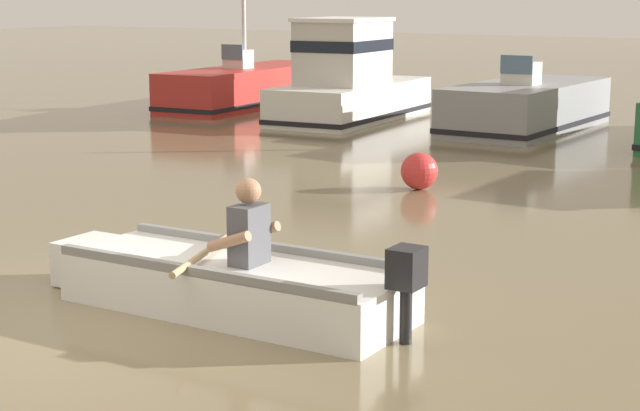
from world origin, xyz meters
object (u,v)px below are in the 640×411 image
object	(u,v)px
rowboat_with_person	(229,282)
mooring_buoy	(419,171)
moored_boat_red	(248,87)
moored_boat_white	(348,83)
moored_boat_grey	(527,107)

from	to	relation	value
rowboat_with_person	mooring_buoy	xyz separation A→B (m)	(-1.19, 5.99, 0.01)
moored_boat_red	moored_boat_white	size ratio (longest dim) A/B	1.20
rowboat_with_person	moored_boat_red	distance (m)	16.83
rowboat_with_person	moored_boat_white	world-z (taller)	moored_boat_white
moored_boat_white	mooring_buoy	distance (m)	8.29
rowboat_with_person	moored_boat_grey	distance (m)	13.21
moored_boat_white	mooring_buoy	xyz separation A→B (m)	(5.06, -6.55, -0.54)
moored_boat_grey	rowboat_with_person	bearing A→B (deg)	-79.83
moored_boat_white	mooring_buoy	bearing A→B (deg)	-52.28
moored_boat_red	moored_boat_grey	world-z (taller)	moored_boat_red
moored_boat_grey	moored_boat_white	bearing A→B (deg)	-173.28
moored_boat_red	moored_boat_white	xyz separation A→B (m)	(3.56, -1.14, 0.35)
moored_boat_red	rowboat_with_person	bearing A→B (deg)	-54.35
moored_boat_red	moored_boat_white	world-z (taller)	moored_boat_red
moored_boat_red	mooring_buoy	size ratio (longest dim) A/B	11.19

